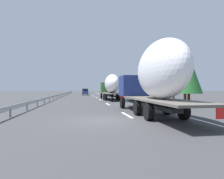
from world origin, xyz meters
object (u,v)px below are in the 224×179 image
at_px(truck_lead, 111,86).
at_px(car_red_compact, 84,91).
at_px(car_silver_hatch, 84,91).
at_px(car_yellow_coupe, 85,91).
at_px(car_blue_sedan, 85,92).
at_px(truck_trailing, 154,76).
at_px(road_sign, 113,87).

height_order(truck_lead, car_red_compact, truck_lead).
xyz_separation_m(car_silver_hatch, car_yellow_coupe, (-9.41, -0.04, 0.04)).
bearing_deg(truck_lead, car_silver_hatch, 4.31).
bearing_deg(car_blue_sedan, car_red_compact, -0.49).
xyz_separation_m(truck_trailing, road_sign, (37.00, -3.10, -0.38)).
relative_size(truck_lead, car_blue_sedan, 3.28).
bearing_deg(car_blue_sedan, road_sign, -143.08).
bearing_deg(car_yellow_coupe, car_blue_sedan, 179.86).
distance_m(truck_lead, car_silver_hatch, 50.37).
relative_size(car_blue_sedan, car_red_compact, 1.02).
relative_size(truck_lead, car_yellow_coupe, 3.05).
distance_m(truck_lead, car_yellow_coupe, 40.99).
xyz_separation_m(truck_lead, car_blue_sedan, (25.79, 3.78, -1.47)).
bearing_deg(car_yellow_coupe, truck_lead, -174.76).
relative_size(truck_trailing, road_sign, 4.13).
height_order(truck_trailing, car_yellow_coupe, truck_trailing).
xyz_separation_m(truck_lead, road_sign, (16.64, -3.10, -0.10)).
bearing_deg(car_silver_hatch, car_yellow_coupe, -179.78).
distance_m(car_yellow_coupe, road_sign, 25.15).
xyz_separation_m(car_yellow_coupe, car_red_compact, (26.08, -0.32, 0.01)).
distance_m(truck_trailing, car_silver_hatch, 70.69).
distance_m(car_silver_hatch, car_blue_sedan, 24.41).
height_order(truck_lead, truck_trailing, truck_trailing).
height_order(car_yellow_coupe, car_red_compact, car_red_compact).
distance_m(car_silver_hatch, car_red_compact, 16.68).
height_order(car_blue_sedan, car_red_compact, car_red_compact).
xyz_separation_m(car_blue_sedan, road_sign, (-9.16, -6.88, 1.37)).
height_order(car_yellow_coupe, car_blue_sedan, car_yellow_coupe).
bearing_deg(truck_trailing, road_sign, -4.79).
bearing_deg(road_sign, car_yellow_coupe, 15.82).
bearing_deg(road_sign, car_blue_sedan, 36.92).
height_order(car_silver_hatch, car_yellow_coupe, car_yellow_coupe).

